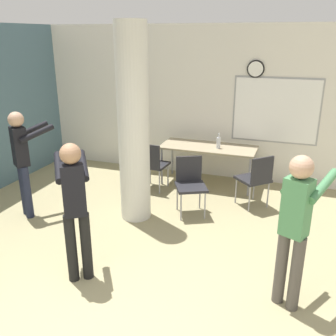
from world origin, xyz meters
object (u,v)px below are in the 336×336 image
Objects in this scene: folding_table at (208,149)px; person_playing_front at (75,202)px; person_watching_back at (23,156)px; chair_table_right at (256,177)px; bottle_on_table at (218,142)px; person_playing_side at (296,221)px; chair_table_left at (153,163)px; chair_table_front at (190,182)px.

person_playing_front is at bearing -101.85° from folding_table.
person_playing_front is (-0.68, -3.24, 0.26)m from folding_table.
person_watching_back is at bearing 145.06° from person_playing_front.
chair_table_right is at bearing 57.35° from person_playing_front.
folding_table is 1.19m from chair_table_right.
bottle_on_table reaches higher than folding_table.
folding_table is 3.12m from person_watching_back.
bottle_on_table is 1.05m from chair_table_right.
person_playing_front is 1.00× the size of person_watching_back.
person_playing_side is at bearing -62.17° from folding_table.
chair_table_left is (-0.84, -0.60, -0.16)m from folding_table.
chair_table_front is at bearing -88.95° from folding_table.
folding_table is at bearing 91.05° from chair_table_front.
person_playing_front reaches higher than chair_table_right.
bottle_on_table is 0.17× the size of person_watching_back.
folding_table is at bearing 142.75° from chair_table_right.
chair_table_left is 1.00× the size of chair_table_front.
person_watching_back reaches higher than chair_table_right.
chair_table_left is 1.08m from chair_table_front.
person_watching_back reaches higher than chair_table_left.
chair_table_left is at bearing 143.63° from chair_table_front.
bottle_on_table is at bearing 138.84° from chair_table_right.
person_watching_back is 3.89m from person_playing_side.
chair_table_left is 0.55× the size of person_playing_front.
chair_table_front is (0.87, -0.64, 0.00)m from chair_table_left.
person_playing_front is at bearing -34.94° from person_watching_back.
chair_table_right is (1.78, -0.11, 0.00)m from chair_table_left.
person_playing_front reaches higher than chair_table_left.
bottle_on_table is 0.31× the size of chair_table_front.
chair_table_right is 0.54× the size of person_watching_back.
folding_table is 1.05m from chair_table_left.
chair_table_left is 2.68m from person_playing_front.
person_playing_side is at bearing 8.04° from person_playing_front.
person_playing_front is (0.16, -2.64, 0.43)m from chair_table_left.
person_watching_back reaches higher than person_playing_front.
chair_table_right is 2.33m from person_playing_side.
person_playing_front is (-1.62, -2.53, 0.43)m from chair_table_right.
chair_table_front is at bearing -36.37° from chair_table_left.
chair_table_left is 0.54× the size of person_playing_side.
person_playing_side reaches higher than chair_table_left.
chair_table_front is 2.16m from person_playing_front.
chair_table_front is 2.49m from person_watching_back.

